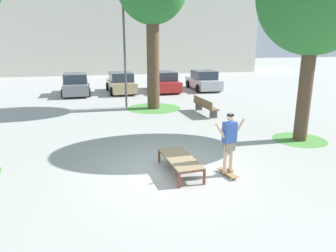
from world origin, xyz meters
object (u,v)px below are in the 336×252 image
skate_box (180,159)px  skateboard (227,173)px  car_red (164,82)px  car_silver (203,81)px  car_tan (121,83)px  car_grey (76,85)px  skater (229,139)px  light_post (124,39)px  park_bench (205,106)px

skate_box → skateboard: 1.40m
car_red → car_silver: (3.22, 0.10, 0.00)m
car_tan → car_silver: (6.44, 0.01, 0.00)m
car_grey → car_red: 6.45m
skateboard → skater: skater is taller
car_red → light_post: (-3.40, -5.51, 3.13)m
park_bench → light_post: size_ratio=0.42×
skateboard → light_post: bearing=100.2°
skater → park_bench: size_ratio=0.70×
skate_box → car_silver: car_silver is taller
car_red → car_silver: size_ratio=1.02×
car_red → park_bench: 8.15m
car_grey → car_silver: 9.67m
car_tan → car_silver: 6.44m
skateboard → car_silver: bearing=73.1°
skate_box → car_red: 15.41m
skater → car_silver: (4.80, 15.74, -0.38)m
light_post → skater: bearing=-79.8°
skateboard → car_red: 15.73m
car_red → light_post: light_post is taller
car_silver → light_post: 9.22m
car_tan → skater: bearing=-84.0°
skater → car_grey: (-4.87, 15.57, -0.38)m
skate_box → car_red: car_red is taller
car_red → light_post: bearing=-121.7°
skateboard → light_post: size_ratio=0.14×
skateboard → skater: bearing=101.8°
car_tan → car_red: bearing=-1.6°
car_tan → car_silver: bearing=0.1°
car_tan → park_bench: size_ratio=1.78×
car_red → skate_box: bearing=-100.6°
skateboard → skater: size_ratio=0.49×
skate_box → park_bench: 7.73m
skater → car_red: size_ratio=0.40×
skateboard → light_post: 10.96m
car_silver → park_bench: 8.70m
car_silver → car_tan: bearing=-179.9°
skateboard → car_silver: (4.80, 15.74, 0.61)m
car_grey → light_post: 6.98m
skate_box → light_post: light_post is taller
car_grey → skate_box: bearing=-76.5°
car_red → car_grey: bearing=-179.4°
car_tan → park_bench: bearing=-66.1°
skate_box → car_grey: bearing=103.5°
skater → car_grey: bearing=107.4°
light_post → car_red: bearing=58.3°
skateboard → car_grey: (-4.87, 15.57, 0.61)m
car_silver → light_post: light_post is taller
skate_box → car_red: size_ratio=0.46×
skateboard → park_bench: 7.78m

